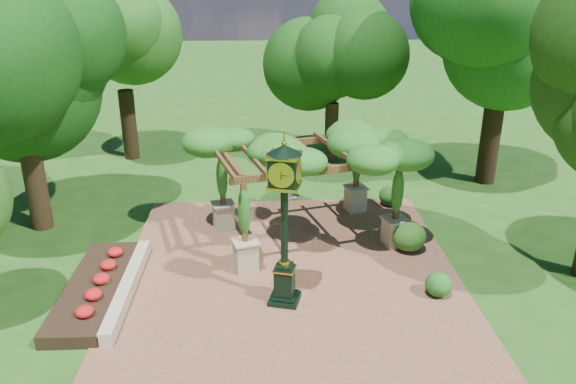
{
  "coord_description": "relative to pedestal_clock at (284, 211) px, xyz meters",
  "views": [
    {
      "loc": [
        -0.7,
        -13.32,
        8.53
      ],
      "look_at": [
        0.0,
        2.5,
        2.2
      ],
      "focal_mm": 35.0,
      "sensor_mm": 36.0,
      "label": 1
    }
  ],
  "objects": [
    {
      "name": "pedestal_clock",
      "position": [
        0.0,
        0.0,
        0.0
      ],
      "size": [
        1.1,
        1.1,
        4.56
      ],
      "rotation": [
        0.0,
        0.0,
        -0.25
      ],
      "color": "black",
      "rests_on": "brick_plaza"
    },
    {
      "name": "flower_bed",
      "position": [
        -5.29,
        0.64,
        -2.55
      ],
      "size": [
        1.5,
        5.0,
        0.36
      ],
      "primitive_type": "cube",
      "color": "red",
      "rests_on": "ground"
    },
    {
      "name": "sundial",
      "position": [
        0.48,
        7.43,
        -2.31
      ],
      "size": [
        0.68,
        0.68,
        0.95
      ],
      "rotation": [
        0.0,
        0.0,
        0.38
      ],
      "color": "gray",
      "rests_on": "ground"
    },
    {
      "name": "ground",
      "position": [
        0.21,
        0.14,
        -2.73
      ],
      "size": [
        120.0,
        120.0,
        0.0
      ],
      "primitive_type": "plane",
      "color": "#1E4714",
      "rests_on": "ground"
    },
    {
      "name": "shrub_back",
      "position": [
        4.32,
        6.52,
        -2.3
      ],
      "size": [
        0.96,
        0.96,
        0.79
      ],
      "primitive_type": "ellipsoid",
      "rotation": [
        0.0,
        0.0,
        -0.1
      ],
      "color": "#245919",
      "rests_on": "brick_plaza"
    },
    {
      "name": "shrub_front",
      "position": [
        4.28,
        0.1,
        -2.35
      ],
      "size": [
        0.89,
        0.89,
        0.68
      ],
      "primitive_type": "ellipsoid",
      "rotation": [
        0.0,
        0.0,
        0.2
      ],
      "color": "#1B5819",
      "rests_on": "brick_plaza"
    },
    {
      "name": "tree_north",
      "position": [
        2.67,
        12.15,
        2.19
      ],
      "size": [
        4.17,
        4.17,
        7.17
      ],
      "color": "#372616",
      "rests_on": "ground"
    },
    {
      "name": "border_wall",
      "position": [
        -4.39,
        0.64,
        -2.53
      ],
      "size": [
        0.35,
        5.0,
        0.4
      ],
      "primitive_type": "cube",
      "color": "#C6B793",
      "rests_on": "ground"
    },
    {
      "name": "tree_east_far",
      "position": [
        8.96,
        9.0,
        4.16
      ],
      "size": [
        5.73,
        5.73,
        10.02
      ],
      "color": "black",
      "rests_on": "ground"
    },
    {
      "name": "tree_west_far",
      "position": [
        -6.88,
        12.96,
        3.09
      ],
      "size": [
        4.3,
        4.3,
        8.49
      ],
      "color": "black",
      "rests_on": "ground"
    },
    {
      "name": "pergola",
      "position": [
        0.89,
        3.95,
        0.28
      ],
      "size": [
        6.6,
        5.09,
        3.67
      ],
      "rotation": [
        0.0,
        0.0,
        0.28
      ],
      "color": "tan",
      "rests_on": "brick_plaza"
    },
    {
      "name": "brick_plaza",
      "position": [
        0.21,
        1.14,
        -2.71
      ],
      "size": [
        10.0,
        12.0,
        0.04
      ],
      "primitive_type": "cube",
      "color": "brown",
      "rests_on": "ground"
    },
    {
      "name": "shrub_mid",
      "position": [
        4.11,
        2.82,
        -2.2
      ],
      "size": [
        1.36,
        1.36,
        0.98
      ],
      "primitive_type": "ellipsoid",
      "rotation": [
        0.0,
        0.0,
        0.3
      ],
      "color": "#285B19",
      "rests_on": "brick_plaza"
    },
    {
      "name": "tree_west_near",
      "position": [
        -8.37,
        5.2,
        3.11
      ],
      "size": [
        5.09,
        5.09,
        8.5
      ],
      "color": "#382716",
      "rests_on": "ground"
    }
  ]
}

